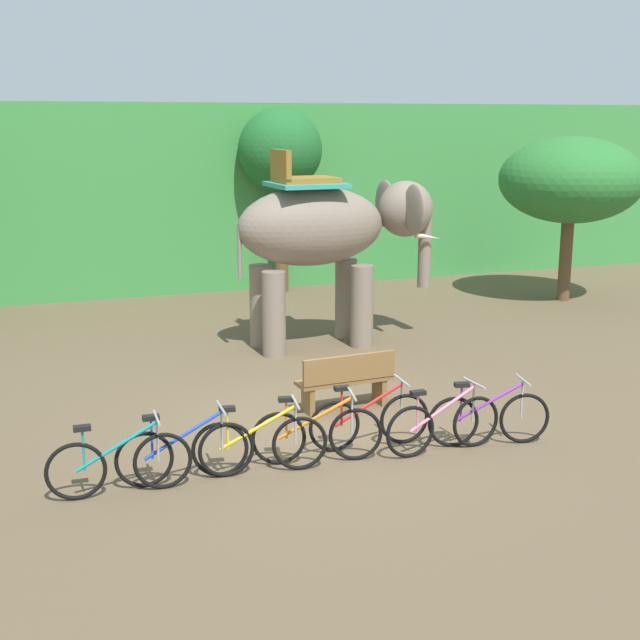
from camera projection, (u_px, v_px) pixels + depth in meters
name	position (u px, v px, depth m)	size (l,w,h in m)	color
ground_plane	(313.00, 424.00, 12.42)	(80.00, 80.00, 0.00)	brown
foliage_hedge	(156.00, 191.00, 23.82)	(36.00, 6.00, 4.72)	#3D8E42
tree_far_left	(280.00, 153.00, 21.20)	(2.09, 2.09, 4.59)	brown
tree_center_left	(571.00, 180.00, 20.27)	(3.39, 3.39, 3.94)	brown
elephant	(328.00, 233.00, 16.31)	(4.16, 2.08, 3.78)	gray
bike_teal	(119.00, 464.00, 10.02)	(1.71, 0.52, 0.92)	black
bike_blue	(185.00, 452.00, 10.36)	(1.71, 0.52, 0.92)	black
bike_yellow	(260.00, 444.00, 10.62)	(1.70, 0.52, 0.92)	black
bike_orange	(317.00, 434.00, 10.96)	(1.68, 0.55, 0.92)	black
bike_red	(370.00, 420.00, 11.46)	(1.71, 0.52, 0.92)	black
bike_pink	(443.00, 424.00, 11.31)	(1.71, 0.52, 0.92)	black
bike_purple	(489.00, 418.00, 11.55)	(1.68, 0.55, 0.92)	black
wooden_bench	(346.00, 380.00, 12.94)	(1.52, 0.50, 0.89)	brown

